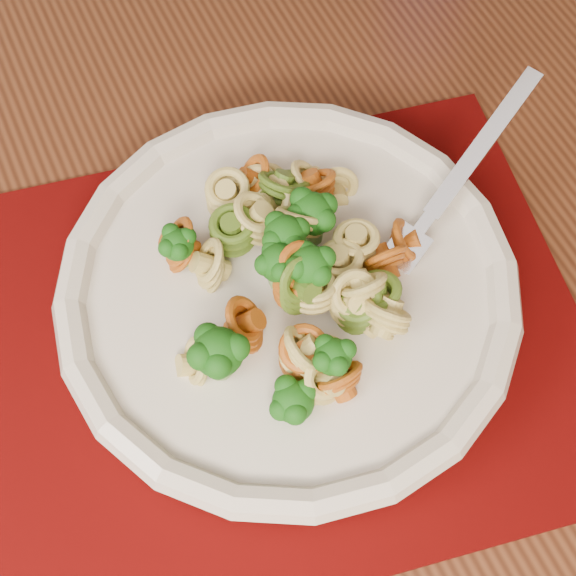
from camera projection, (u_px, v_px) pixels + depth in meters
name	position (u px, v px, depth m)	size (l,w,h in m)	color
dining_table	(299.00, 293.00, 0.62)	(1.54, 1.01, 0.71)	#5B2F19
placemat	(267.00, 341.00, 0.51)	(0.40, 0.31, 0.00)	#4C0303
pasta_bowl	(288.00, 295.00, 0.48)	(0.28, 0.28, 0.05)	silver
pasta_broccoli_heap	(288.00, 283.00, 0.47)	(0.24, 0.24, 0.06)	#D6B969
fork	(406.00, 248.00, 0.48)	(0.19, 0.02, 0.01)	silver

